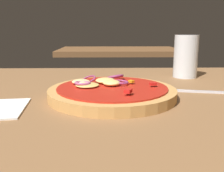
# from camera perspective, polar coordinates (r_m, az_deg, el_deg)

# --- Properties ---
(dining_table) EXTENTS (1.27, 0.90, 0.04)m
(dining_table) POSITION_cam_1_polar(r_m,az_deg,el_deg) (0.49, -0.67, -5.79)
(dining_table) COLOR brown
(dining_table) RESTS_ON ground
(pizza) EXTENTS (0.26, 0.26, 0.04)m
(pizza) POSITION_cam_1_polar(r_m,az_deg,el_deg) (0.52, -0.13, -1.28)
(pizza) COLOR tan
(pizza) RESTS_ON dining_table
(fork) EXTENTS (0.18, 0.05, 0.01)m
(fork) POSITION_cam_1_polar(r_m,az_deg,el_deg) (0.59, 16.73, -1.11)
(fork) COLOR silver
(fork) RESTS_ON dining_table
(beer_glass) EXTENTS (0.07, 0.07, 0.12)m
(beer_glass) POSITION_cam_1_polar(r_m,az_deg,el_deg) (0.77, 16.35, 5.86)
(beer_glass) COLOR silver
(beer_glass) RESTS_ON dining_table
(background_table) EXTENTS (0.88, 0.52, 0.04)m
(background_table) POSITION_cam_1_polar(r_m,az_deg,el_deg) (1.89, 1.63, 7.90)
(background_table) COLOR brown
(background_table) RESTS_ON ground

